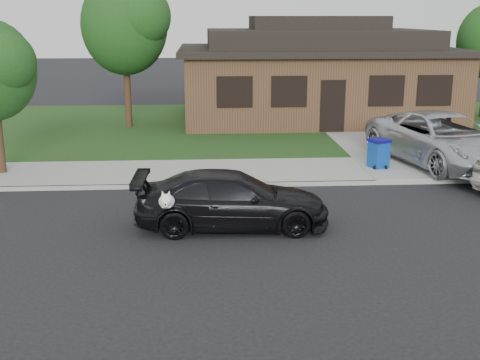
{
  "coord_description": "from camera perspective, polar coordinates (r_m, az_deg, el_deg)",
  "views": [
    {
      "loc": [
        -1.29,
        -13.16,
        4.76
      ],
      "look_at": [
        -0.45,
        0.23,
        1.1
      ],
      "focal_mm": 45.0,
      "sensor_mm": 36.0,
      "label": 1
    }
  ],
  "objects": [
    {
      "name": "sidewalk",
      "position": [
        18.8,
        0.48,
        0.79
      ],
      "size": [
        60.0,
        3.0,
        0.12
      ],
      "primitive_type": "cube",
      "color": "gray",
      "rests_on": "ground"
    },
    {
      "name": "sedan",
      "position": [
        13.91,
        -0.83,
        -1.9
      ],
      "size": [
        4.54,
        2.23,
        1.3
      ],
      "rotation": [
        0.0,
        0.0,
        1.54
      ],
      "color": "black",
      "rests_on": "ground"
    },
    {
      "name": "lawn",
      "position": [
        26.61,
        -0.73,
        5.1
      ],
      "size": [
        60.0,
        13.0,
        0.13
      ],
      "primitive_type": "cube",
      "color": "#193814",
      "rests_on": "ground"
    },
    {
      "name": "tree_0",
      "position": [
        26.21,
        -10.57,
        14.4
      ],
      "size": [
        3.78,
        3.6,
        6.34
      ],
      "color": "#332114",
      "rests_on": "ground"
    },
    {
      "name": "house",
      "position": [
        28.76,
        7.15,
        9.91
      ],
      "size": [
        12.6,
        8.6,
        4.65
      ],
      "color": "#422B1C",
      "rests_on": "ground"
    },
    {
      "name": "curb",
      "position": [
        17.35,
        0.82,
        -0.45
      ],
      "size": [
        60.0,
        0.12,
        0.12
      ],
      "primitive_type": "cube",
      "color": "gray",
      "rests_on": "ground"
    },
    {
      "name": "ground",
      "position": [
        14.05,
        1.91,
        -4.54
      ],
      "size": [
        120.0,
        120.0,
        0.0
      ],
      "primitive_type": "plane",
      "color": "black",
      "rests_on": "ground"
    },
    {
      "name": "recycling_bin",
      "position": [
        19.45,
        13.02,
        2.49
      ],
      "size": [
        0.72,
        0.72,
        0.93
      ],
      "rotation": [
        0.0,
        0.0,
        0.38
      ],
      "color": "navy",
      "rests_on": "sidewalk"
    },
    {
      "name": "driveway",
      "position": [
        24.72,
        13.68,
        3.89
      ],
      "size": [
        4.5,
        13.0,
        0.14
      ],
      "primitive_type": "cube",
      "color": "gray",
      "rests_on": "ground"
    },
    {
      "name": "minivan",
      "position": [
        20.33,
        18.64,
        3.69
      ],
      "size": [
        4.0,
        6.37,
        1.64
      ],
      "primitive_type": "imported",
      "rotation": [
        0.0,
        0.0,
        0.23
      ],
      "color": "#B5B7BD",
      "rests_on": "driveway"
    }
  ]
}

